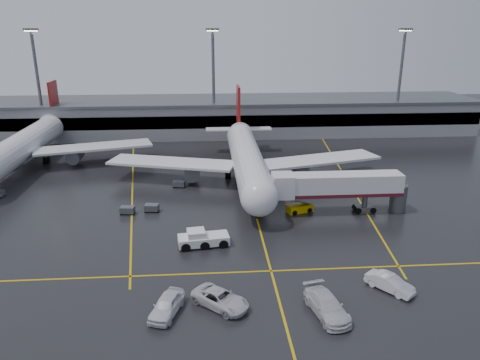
{
  "coord_description": "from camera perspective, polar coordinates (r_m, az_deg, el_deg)",
  "views": [
    {
      "loc": [
        -6.73,
        -66.21,
        25.91
      ],
      "look_at": [
        -2.0,
        -2.0,
        4.0
      ],
      "focal_mm": 33.95,
      "sensor_mm": 36.0,
      "label": 1
    }
  ],
  "objects": [
    {
      "name": "ground",
      "position": [
        71.41,
        1.48,
        -2.49
      ],
      "size": [
        220.0,
        220.0,
        0.0
      ],
      "primitive_type": "plane",
      "color": "black",
      "rests_on": "ground"
    },
    {
      "name": "jet_bridge",
      "position": [
        66.74,
        12.22,
        -0.88
      ],
      "size": [
        19.9,
        3.4,
        6.05
      ],
      "color": "silver",
      "rests_on": "ground"
    },
    {
      "name": "light_mast_left",
      "position": [
        115.34,
        -24.08,
        11.52
      ],
      "size": [
        3.0,
        1.2,
        25.45
      ],
      "color": "#595B60",
      "rests_on": "ground"
    },
    {
      "name": "apron_line_left",
      "position": [
        81.57,
        -13.35,
        -0.24
      ],
      "size": [
        9.99,
        69.35,
        0.02
      ],
      "primitive_type": "cube",
      "rotation": [
        0.0,
        0.0,
        0.14
      ],
      "color": "gold",
      "rests_on": "ground"
    },
    {
      "name": "pushback_tractor",
      "position": [
        56.81,
        -4.79,
        -7.41
      ],
      "size": [
        6.51,
        3.41,
        2.23
      ],
      "color": "white",
      "rests_on": "ground"
    },
    {
      "name": "apron_line_right",
      "position": [
        84.2,
        13.09,
        0.38
      ],
      "size": [
        7.57,
        69.64,
        0.02
      ],
      "primitive_type": "cube",
      "rotation": [
        0.0,
        0.0,
        -0.1
      ],
      "color": "gold",
      "rests_on": "ground"
    },
    {
      "name": "service_van_a",
      "position": [
        45.47,
        -2.47,
        -14.71
      ],
      "size": [
        6.29,
        6.0,
        1.66
      ],
      "primitive_type": "imported",
      "rotation": [
        0.0,
        0.0,
        0.85
      ],
      "color": "silver",
      "rests_on": "ground"
    },
    {
      "name": "light_mast_right",
      "position": [
        118.42,
        19.51,
        12.21
      ],
      "size": [
        3.0,
        1.2,
        25.45
      ],
      "color": "#595B60",
      "rests_on": "ground"
    },
    {
      "name": "baggage_cart_c",
      "position": [
        77.41,
        -7.68,
        -0.45
      ],
      "size": [
        2.18,
        1.6,
        1.12
      ],
      "color": "#595B60",
      "rests_on": "ground"
    },
    {
      "name": "light_mast_mid",
      "position": [
        108.82,
        -3.36,
        12.73
      ],
      "size": [
        3.0,
        1.2,
        25.45
      ],
      "color": "#595B60",
      "rests_on": "ground"
    },
    {
      "name": "service_van_d",
      "position": [
        44.98,
        -9.19,
        -15.26
      ],
      "size": [
        3.66,
        5.7,
        1.81
      ],
      "primitive_type": "imported",
      "rotation": [
        0.0,
        0.0,
        -0.31
      ],
      "color": "silver",
      "rests_on": "ground"
    },
    {
      "name": "baggage_cart_a",
      "position": [
        67.97,
        -11.04,
        -3.41
      ],
      "size": [
        2.16,
        1.56,
        1.12
      ],
      "color": "#595B60",
      "rests_on": "ground"
    },
    {
      "name": "belt_loader",
      "position": [
        67.19,
        7.5,
        -3.52
      ],
      "size": [
        4.07,
        2.74,
        2.38
      ],
      "color": "#CDA400",
      "rests_on": "ground"
    },
    {
      "name": "apron_line_stop",
      "position": [
        51.68,
        3.92,
        -11.33
      ],
      "size": [
        60.0,
        0.25,
        0.02
      ],
      "primitive_type": "cube",
      "color": "gold",
      "rests_on": "ground"
    },
    {
      "name": "apron_line_centre",
      "position": [
        71.41,
        1.48,
        -2.48
      ],
      "size": [
        0.25,
        90.0,
        0.02
      ],
      "primitive_type": "cube",
      "color": "gold",
      "rests_on": "ground"
    },
    {
      "name": "main_airliner",
      "position": [
        79.23,
        0.82,
        2.9
      ],
      "size": [
        48.8,
        45.6,
        14.1
      ],
      "color": "silver",
      "rests_on": "ground"
    },
    {
      "name": "service_van_b",
      "position": [
        45.09,
        10.85,
        -15.23
      ],
      "size": [
        3.91,
        6.82,
        1.86
      ],
      "primitive_type": "imported",
      "rotation": [
        0.0,
        0.0,
        0.21
      ],
      "color": "silver",
      "rests_on": "ground"
    },
    {
      "name": "baggage_cart_b",
      "position": [
        67.91,
        -13.97,
        -3.65
      ],
      "size": [
        2.13,
        1.51,
        1.12
      ],
      "color": "#595B60",
      "rests_on": "ground"
    },
    {
      "name": "service_van_c",
      "position": [
        50.27,
        18.3,
        -12.19
      ],
      "size": [
        4.56,
        5.02,
        1.66
      ],
      "primitive_type": "imported",
      "rotation": [
        0.0,
        0.0,
        0.69
      ],
      "color": "silver",
      "rests_on": "ground"
    },
    {
      "name": "terminal",
      "position": [
        116.36,
        -0.83,
        8.1
      ],
      "size": [
        122.0,
        19.0,
        8.6
      ],
      "color": "gray",
      "rests_on": "ground"
    },
    {
      "name": "second_airliner",
      "position": [
        97.17,
        -25.44,
        4.05
      ],
      "size": [
        48.8,
        45.6,
        14.1
      ],
      "color": "silver",
      "rests_on": "ground"
    }
  ]
}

